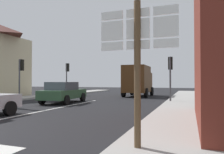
{
  "coord_description": "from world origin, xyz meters",
  "views": [
    {
      "loc": [
        7.08,
        -3.94,
        1.5
      ],
      "look_at": [
        2.1,
        10.03,
        1.81
      ],
      "focal_mm": 35.25,
      "sensor_mm": 36.0,
      "label": 1
    }
  ],
  "objects_px": {
    "traffic_light_far_left": "(67,72)",
    "delivery_truck": "(138,80)",
    "route_sign_post": "(138,58)",
    "traffic_light_near_left": "(21,70)",
    "sedan_far": "(63,92)",
    "traffic_light_near_right": "(170,69)"
  },
  "relations": [
    {
      "from": "traffic_light_near_left",
      "to": "traffic_light_near_right",
      "type": "xyz_separation_m",
      "value": [
        11.52,
        1.92,
        -0.02
      ]
    },
    {
      "from": "traffic_light_near_right",
      "to": "sedan_far",
      "type": "bearing_deg",
      "value": -159.58
    },
    {
      "from": "sedan_far",
      "to": "delivery_truck",
      "type": "bearing_deg",
      "value": 67.95
    },
    {
      "from": "delivery_truck",
      "to": "traffic_light_near_left",
      "type": "bearing_deg",
      "value": -135.41
    },
    {
      "from": "delivery_truck",
      "to": "route_sign_post",
      "type": "height_order",
      "value": "route_sign_post"
    },
    {
      "from": "delivery_truck",
      "to": "route_sign_post",
      "type": "distance_m",
      "value": 17.82
    },
    {
      "from": "sedan_far",
      "to": "traffic_light_near_right",
      "type": "distance_m",
      "value": 7.76
    },
    {
      "from": "traffic_light_near_left",
      "to": "traffic_light_near_right",
      "type": "height_order",
      "value": "traffic_light_near_left"
    },
    {
      "from": "sedan_far",
      "to": "traffic_light_near_right",
      "type": "bearing_deg",
      "value": 20.42
    },
    {
      "from": "delivery_truck",
      "to": "traffic_light_far_left",
      "type": "distance_m",
      "value": 7.92
    },
    {
      "from": "route_sign_post",
      "to": "traffic_light_near_right",
      "type": "distance_m",
      "value": 11.57
    },
    {
      "from": "delivery_truck",
      "to": "traffic_light_near_left",
      "type": "distance_m",
      "value": 11.03
    },
    {
      "from": "delivery_truck",
      "to": "traffic_light_near_right",
      "type": "distance_m",
      "value": 6.92
    },
    {
      "from": "route_sign_post",
      "to": "traffic_light_near_right",
      "type": "bearing_deg",
      "value": 91.42
    },
    {
      "from": "traffic_light_far_left",
      "to": "delivery_truck",
      "type": "bearing_deg",
      "value": 4.74
    },
    {
      "from": "sedan_far",
      "to": "traffic_light_near_right",
      "type": "xyz_separation_m",
      "value": [
        7.1,
        2.64,
        1.65
      ]
    },
    {
      "from": "delivery_truck",
      "to": "traffic_light_near_left",
      "type": "relative_size",
      "value": 1.53
    },
    {
      "from": "traffic_light_near_right",
      "to": "traffic_light_far_left",
      "type": "xyz_separation_m",
      "value": [
        -11.52,
        5.16,
        0.19
      ]
    },
    {
      "from": "sedan_far",
      "to": "traffic_light_near_left",
      "type": "bearing_deg",
      "value": 170.63
    },
    {
      "from": "sedan_far",
      "to": "traffic_light_near_right",
      "type": "height_order",
      "value": "traffic_light_near_right"
    },
    {
      "from": "delivery_truck",
      "to": "traffic_light_near_left",
      "type": "height_order",
      "value": "traffic_light_near_left"
    },
    {
      "from": "sedan_far",
      "to": "route_sign_post",
      "type": "relative_size",
      "value": 1.35
    }
  ]
}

